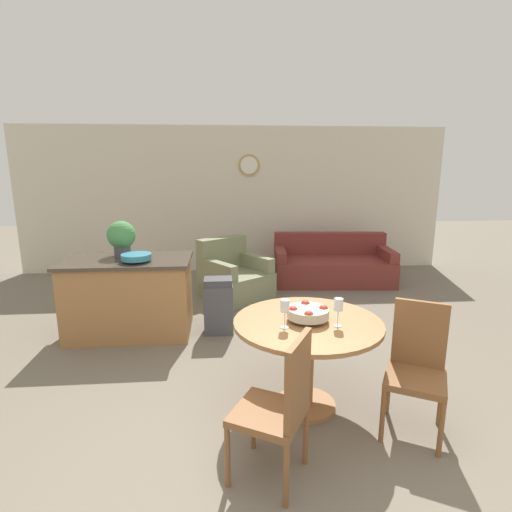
{
  "coord_description": "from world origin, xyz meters",
  "views": [
    {
      "loc": [
        -0.24,
        -2.08,
        1.96
      ],
      "look_at": [
        0.13,
        2.35,
        0.96
      ],
      "focal_mm": 28.0,
      "sensor_mm": 36.0,
      "label": 1
    }
  ],
  "objects_px": {
    "kitchen_island": "(130,296)",
    "potted_plant": "(121,237)",
    "dining_table": "(307,341)",
    "teal_bowl": "(136,257)",
    "armchair": "(234,278)",
    "dining_chair_near_right": "(417,363)",
    "wine_glass_right": "(338,306)",
    "couch": "(332,265)",
    "dining_chair_near_left": "(280,404)",
    "trash_bin": "(219,306)",
    "wine_glass_left": "(285,307)",
    "fruit_bowl": "(308,313)"
  },
  "relations": [
    {
      "from": "fruit_bowl",
      "to": "kitchen_island",
      "type": "relative_size",
      "value": 0.23
    },
    {
      "from": "fruit_bowl",
      "to": "couch",
      "type": "xyz_separation_m",
      "value": [
        1.23,
        3.67,
        -0.55
      ]
    },
    {
      "from": "dining_table",
      "to": "armchair",
      "type": "height_order",
      "value": "armchair"
    },
    {
      "from": "teal_bowl",
      "to": "couch",
      "type": "relative_size",
      "value": 0.16
    },
    {
      "from": "dining_table",
      "to": "teal_bowl",
      "type": "height_order",
      "value": "teal_bowl"
    },
    {
      "from": "wine_glass_left",
      "to": "kitchen_island",
      "type": "relative_size",
      "value": 0.15
    },
    {
      "from": "dining_table",
      "to": "wine_glass_left",
      "type": "relative_size",
      "value": 5.31
    },
    {
      "from": "kitchen_island",
      "to": "potted_plant",
      "type": "height_order",
      "value": "potted_plant"
    },
    {
      "from": "dining_chair_near_right",
      "to": "wine_glass_right",
      "type": "bearing_deg",
      "value": 9.32
    },
    {
      "from": "wine_glass_left",
      "to": "wine_glass_right",
      "type": "bearing_deg",
      "value": -0.6
    },
    {
      "from": "trash_bin",
      "to": "wine_glass_right",
      "type": "bearing_deg",
      "value": -61.94
    },
    {
      "from": "couch",
      "to": "armchair",
      "type": "distance_m",
      "value": 1.87
    },
    {
      "from": "kitchen_island",
      "to": "armchair",
      "type": "height_order",
      "value": "kitchen_island"
    },
    {
      "from": "wine_glass_left",
      "to": "potted_plant",
      "type": "xyz_separation_m",
      "value": [
        -1.66,
        1.99,
        0.22
      ]
    },
    {
      "from": "teal_bowl",
      "to": "trash_bin",
      "type": "bearing_deg",
      "value": 5.85
    },
    {
      "from": "teal_bowl",
      "to": "armchair",
      "type": "bearing_deg",
      "value": 51.95
    },
    {
      "from": "dining_table",
      "to": "dining_chair_near_left",
      "type": "height_order",
      "value": "dining_chair_near_left"
    },
    {
      "from": "trash_bin",
      "to": "teal_bowl",
      "type": "bearing_deg",
      "value": -174.15
    },
    {
      "from": "dining_table",
      "to": "armchair",
      "type": "xyz_separation_m",
      "value": [
        -0.5,
        2.97,
        -0.29
      ]
    },
    {
      "from": "dining_chair_near_right",
      "to": "fruit_bowl",
      "type": "distance_m",
      "value": 0.88
    },
    {
      "from": "kitchen_island",
      "to": "armchair",
      "type": "xyz_separation_m",
      "value": [
        1.27,
        1.28,
        -0.16
      ]
    },
    {
      "from": "dining_chair_near_left",
      "to": "trash_bin",
      "type": "bearing_deg",
      "value": 38.38
    },
    {
      "from": "dining_chair_near_left",
      "to": "couch",
      "type": "bearing_deg",
      "value": 9.5
    },
    {
      "from": "couch",
      "to": "armchair",
      "type": "relative_size",
      "value": 1.68
    },
    {
      "from": "teal_bowl",
      "to": "trash_bin",
      "type": "relative_size",
      "value": 0.5
    },
    {
      "from": "teal_bowl",
      "to": "potted_plant",
      "type": "relative_size",
      "value": 0.8
    },
    {
      "from": "kitchen_island",
      "to": "potted_plant",
      "type": "bearing_deg",
      "value": 118.23
    },
    {
      "from": "wine_glass_left",
      "to": "armchair",
      "type": "xyz_separation_m",
      "value": [
        -0.3,
        3.09,
        -0.63
      ]
    },
    {
      "from": "dining_table",
      "to": "kitchen_island",
      "type": "distance_m",
      "value": 2.45
    },
    {
      "from": "couch",
      "to": "wine_glass_right",
      "type": "bearing_deg",
      "value": -100.38
    },
    {
      "from": "kitchen_island",
      "to": "dining_table",
      "type": "bearing_deg",
      "value": -43.65
    },
    {
      "from": "teal_bowl",
      "to": "potted_plant",
      "type": "xyz_separation_m",
      "value": [
        -0.23,
        0.34,
        0.18
      ]
    },
    {
      "from": "dining_table",
      "to": "teal_bowl",
      "type": "bearing_deg",
      "value": 137.0
    },
    {
      "from": "dining_table",
      "to": "potted_plant",
      "type": "xyz_separation_m",
      "value": [
        -1.87,
        1.87,
        0.56
      ]
    },
    {
      "from": "fruit_bowl",
      "to": "trash_bin",
      "type": "height_order",
      "value": "fruit_bowl"
    },
    {
      "from": "wine_glass_left",
      "to": "teal_bowl",
      "type": "xyz_separation_m",
      "value": [
        -1.43,
        1.65,
        0.04
      ]
    },
    {
      "from": "wine_glass_left",
      "to": "teal_bowl",
      "type": "bearing_deg",
      "value": 130.88
    },
    {
      "from": "fruit_bowl",
      "to": "wine_glass_left",
      "type": "distance_m",
      "value": 0.26
    },
    {
      "from": "kitchen_island",
      "to": "potted_plant",
      "type": "relative_size",
      "value": 3.48
    },
    {
      "from": "potted_plant",
      "to": "couch",
      "type": "height_order",
      "value": "potted_plant"
    },
    {
      "from": "wine_glass_left",
      "to": "wine_glass_right",
      "type": "distance_m",
      "value": 0.41
    },
    {
      "from": "dining_chair_near_right",
      "to": "wine_glass_left",
      "type": "relative_size",
      "value": 4.4
    },
    {
      "from": "potted_plant",
      "to": "couch",
      "type": "relative_size",
      "value": 0.2
    },
    {
      "from": "wine_glass_left",
      "to": "potted_plant",
      "type": "height_order",
      "value": "potted_plant"
    },
    {
      "from": "teal_bowl",
      "to": "trash_bin",
      "type": "distance_m",
      "value": 1.11
    },
    {
      "from": "dining_chair_near_right",
      "to": "fruit_bowl",
      "type": "height_order",
      "value": "dining_chair_near_right"
    },
    {
      "from": "dining_chair_near_right",
      "to": "kitchen_island",
      "type": "height_order",
      "value": "dining_chair_near_right"
    },
    {
      "from": "dining_chair_near_left",
      "to": "armchair",
      "type": "xyz_separation_m",
      "value": [
        -0.18,
        3.73,
        -0.24
      ]
    },
    {
      "from": "dining_chair_near_left",
      "to": "dining_chair_near_right",
      "type": "distance_m",
      "value": 1.17
    },
    {
      "from": "wine_glass_right",
      "to": "armchair",
      "type": "bearing_deg",
      "value": 102.85
    }
  ]
}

